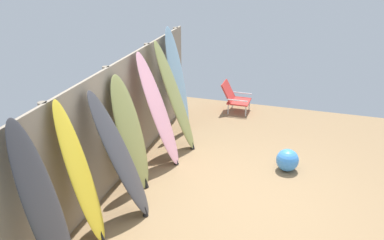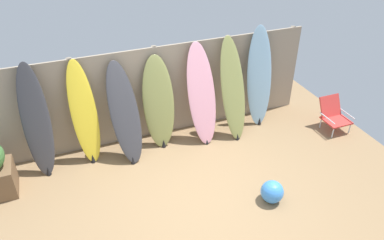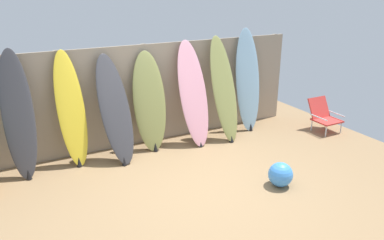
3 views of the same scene
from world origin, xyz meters
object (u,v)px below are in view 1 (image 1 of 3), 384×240
at_px(surfboard_charcoal_0, 44,211).
at_px(surfboard_charcoal_2, 120,156).
at_px(beach_ball, 287,160).
at_px(beach_chair, 234,97).
at_px(surfboard_skyblue_6, 178,82).
at_px(surfboard_olive_5, 175,97).
at_px(surfboard_pink_4, 159,111).
at_px(surfboard_yellow_1, 81,176).
at_px(surfboard_olive_3, 131,134).

bearing_deg(surfboard_charcoal_0, surfboard_charcoal_2, -4.91).
bearing_deg(beach_ball, beach_chair, 31.23).
bearing_deg(surfboard_skyblue_6, beach_chair, -31.75).
relative_size(surfboard_charcoal_0, beach_ball, 5.36).
height_order(surfboard_charcoal_0, surfboard_olive_5, surfboard_charcoal_0).
bearing_deg(surfboard_skyblue_6, surfboard_pink_4, -174.55).
relative_size(surfboard_charcoal_0, surfboard_skyblue_6, 0.96).
bearing_deg(surfboard_pink_4, beach_chair, -14.88).
bearing_deg(surfboard_pink_4, surfboard_yellow_1, 176.44).
xyz_separation_m(surfboard_olive_5, beach_chair, (1.96, -0.62, -0.62)).
bearing_deg(surfboard_yellow_1, surfboard_pink_4, -3.56).
bearing_deg(surfboard_charcoal_2, beach_ball, -47.73).
xyz_separation_m(surfboard_charcoal_2, beach_ball, (1.81, -1.99, -0.68)).
bearing_deg(surfboard_yellow_1, beach_ball, -41.26).
xyz_separation_m(surfboard_skyblue_6, beach_chair, (1.30, -0.80, -0.66)).
height_order(surfboard_charcoal_2, beach_ball, surfboard_charcoal_2).
height_order(surfboard_yellow_1, surfboard_pink_4, surfboard_pink_4).
relative_size(surfboard_charcoal_0, surfboard_olive_3, 1.12).
relative_size(surfboard_yellow_1, beach_ball, 5.13).
relative_size(surfboard_yellow_1, beach_chair, 2.90).
bearing_deg(beach_chair, surfboard_yellow_1, 149.78).
relative_size(surfboard_olive_3, surfboard_olive_5, 0.90).
xyz_separation_m(surfboard_charcoal_0, beach_chair, (5.44, -0.76, -0.62)).
bearing_deg(beach_ball, surfboard_charcoal_0, 146.78).
bearing_deg(surfboard_olive_3, surfboard_pink_4, -8.31).
relative_size(surfboard_olive_5, beach_chair, 3.00).
bearing_deg(surfboard_yellow_1, surfboard_olive_5, -4.04).
bearing_deg(surfboard_charcoal_0, surfboard_pink_4, -1.62).
height_order(surfboard_charcoal_2, surfboard_olive_3, surfboard_charcoal_2).
height_order(surfboard_yellow_1, surfboard_charcoal_2, surfboard_yellow_1).
relative_size(surfboard_pink_4, surfboard_olive_5, 0.97).
bearing_deg(surfboard_charcoal_2, surfboard_skyblue_6, 3.40).
distance_m(surfboard_charcoal_2, beach_chair, 4.11).
distance_m(surfboard_charcoal_2, surfboard_olive_5, 2.06).
relative_size(surfboard_yellow_1, surfboard_olive_3, 1.07).
bearing_deg(beach_ball, surfboard_charcoal_2, 132.27).
bearing_deg(surfboard_pink_4, surfboard_olive_5, -5.70).
relative_size(surfboard_yellow_1, surfboard_olive_5, 0.97).
bearing_deg(surfboard_olive_5, surfboard_skyblue_6, 15.34).
relative_size(surfboard_charcoal_2, beach_ball, 4.85).
bearing_deg(surfboard_olive_5, surfboard_pink_4, 174.30).
distance_m(surfboard_charcoal_0, surfboard_olive_3, 2.07).
height_order(surfboard_charcoal_0, surfboard_pink_4, surfboard_charcoal_0).
bearing_deg(surfboard_charcoal_2, surfboard_charcoal_0, 175.09).
bearing_deg(surfboard_charcoal_2, beach_chair, -9.08).
xyz_separation_m(surfboard_yellow_1, surfboard_skyblue_6, (3.38, -0.01, 0.08)).
relative_size(surfboard_olive_3, surfboard_pink_4, 0.93).
height_order(surfboard_yellow_1, surfboard_skyblue_6, surfboard_skyblue_6).
xyz_separation_m(surfboard_charcoal_0, surfboard_charcoal_2, (1.41, -0.12, -0.08)).
distance_m(surfboard_charcoal_0, beach_chair, 5.53).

